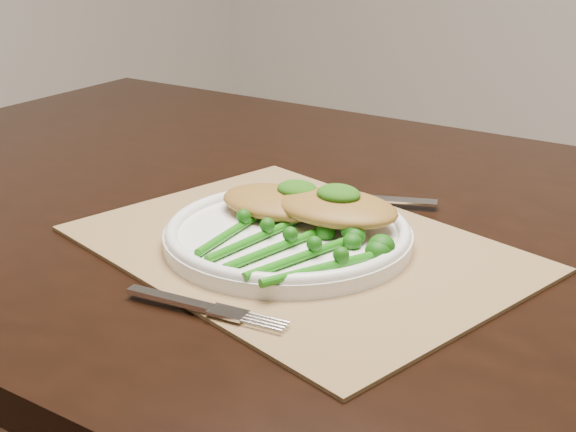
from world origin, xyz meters
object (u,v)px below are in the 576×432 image
Objects in this scene: broccolini_bundle at (276,248)px; chicken_fillet_left at (278,202)px; placemat at (298,248)px; dinner_plate at (288,234)px.

chicken_fillet_left is at bearing 135.25° from broccolini_bundle.
placemat is 2.39× the size of broccolini_bundle.
dinner_plate is 1.97× the size of chicken_fillet_left.
dinner_plate is (-0.01, -0.00, 0.01)m from placemat.
placemat is 0.06m from broccolini_bundle.
chicken_fillet_left is (-0.04, 0.03, 0.02)m from dinner_plate.
chicken_fillet_left reaches higher than placemat.
chicken_fillet_left is (-0.05, 0.03, 0.03)m from placemat.
placemat is 3.38× the size of chicken_fillet_left.
placemat is 1.72× the size of dinner_plate.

